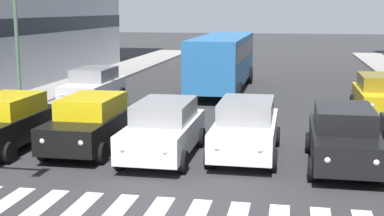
# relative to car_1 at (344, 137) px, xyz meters

# --- Properties ---
(car_1) EXTENTS (2.02, 4.44, 1.72)m
(car_1) POSITION_rel_car_1_xyz_m (0.00, 0.00, 0.00)
(car_1) COLOR black
(car_1) RESTS_ON ground_plane
(car_2) EXTENTS (2.02, 4.44, 1.72)m
(car_2) POSITION_rel_car_1_xyz_m (2.84, -0.64, 0.00)
(car_2) COLOR silver
(car_2) RESTS_ON ground_plane
(car_3) EXTENTS (2.02, 4.44, 1.72)m
(car_3) POSITION_rel_car_1_xyz_m (5.27, -0.03, 0.00)
(car_3) COLOR silver
(car_3) RESTS_ON ground_plane
(car_4) EXTENTS (2.02, 4.44, 1.72)m
(car_4) POSITION_rel_car_1_xyz_m (7.79, -0.48, 0.00)
(car_4) COLOR black
(car_4) RESTS_ON ground_plane
(car_5) EXTENTS (2.02, 4.44, 1.72)m
(car_5) POSITION_rel_car_1_xyz_m (10.49, -0.04, 0.00)
(car_5) COLOR black
(car_5) RESTS_ON ground_plane
(car_row2_0) EXTENTS (2.02, 4.44, 1.72)m
(car_row2_0) POSITION_rel_car_1_xyz_m (-2.16, -8.08, 0.00)
(car_row2_0) COLOR gold
(car_row2_0) RESTS_ON ground_plane
(car_row2_1) EXTENTS (2.02, 4.44, 1.72)m
(car_row2_1) POSITION_rel_car_1_xyz_m (10.69, -8.30, 0.00)
(car_row2_1) COLOR silver
(car_row2_1) RESTS_ON ground_plane
(bus_behind_traffic) EXTENTS (2.78, 10.50, 3.00)m
(bus_behind_traffic) POSITION_rel_car_1_xyz_m (5.27, -13.82, 0.97)
(bus_behind_traffic) COLOR #286BAD
(bus_behind_traffic) RESTS_ON ground_plane
(street_lamp_right) EXTENTS (3.37, 0.28, 6.85)m
(street_lamp_right) POSITION_rel_car_1_xyz_m (12.17, -5.16, 3.53)
(street_lamp_right) COLOR #4C6B56
(street_lamp_right) RESTS_ON sidewalk_right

